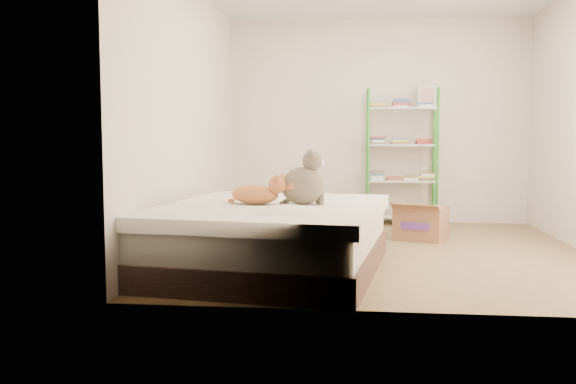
# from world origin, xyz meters

# --- Properties ---
(room) EXTENTS (3.81, 4.21, 2.61)m
(room) POSITION_xyz_m (0.00, 0.00, 1.30)
(room) COLOR olive
(room) RESTS_ON ground
(bed) EXTENTS (1.99, 2.35, 0.54)m
(bed) POSITION_xyz_m (-0.96, -0.97, 0.27)
(bed) COLOR brown
(bed) RESTS_ON ground
(orange_cat) EXTENTS (0.56, 0.43, 0.20)m
(orange_cat) POSITION_xyz_m (-1.09, -0.98, 0.64)
(orange_cat) COLOR #F29B55
(orange_cat) RESTS_ON bed
(grey_cat) EXTENTS (0.46, 0.42, 0.44)m
(grey_cat) POSITION_xyz_m (-0.70, -0.96, 0.76)
(grey_cat) COLOR gray
(grey_cat) RESTS_ON bed
(shelf_unit) EXTENTS (0.88, 0.36, 1.74)m
(shelf_unit) POSITION_xyz_m (0.31, 1.88, 0.84)
(shelf_unit) COLOR green
(shelf_unit) RESTS_ON ground
(cardboard_box) EXTENTS (0.62, 0.64, 0.41)m
(cardboard_box) POSITION_xyz_m (0.43, 0.71, 0.18)
(cardboard_box) COLOR #946951
(cardboard_box) RESTS_ON ground
(white_bin) EXTENTS (0.38, 0.35, 0.37)m
(white_bin) POSITION_xyz_m (-1.47, 1.85, 0.19)
(white_bin) COLOR silver
(white_bin) RESTS_ON ground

